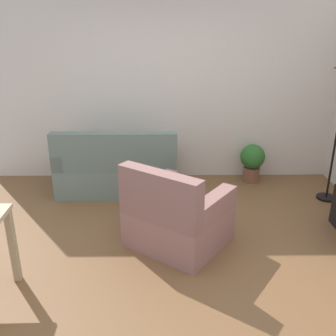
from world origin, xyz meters
TOP-DOWN VIEW (x-y plane):
  - ground_plane at (0.00, 0.00)m, footprint 5.20×4.40m
  - wall_rear at (0.00, 2.20)m, footprint 5.20×0.10m
  - couch at (-0.59, 1.59)m, footprint 1.62×0.84m
  - potted_plant at (1.36, 1.90)m, footprint 0.36×0.36m
  - armchair at (0.18, 0.18)m, footprint 1.22×1.21m

SIDE VIEW (x-z plane):
  - ground_plane at x=0.00m, z-range -0.02..0.00m
  - couch at x=-0.59m, z-range -0.15..0.77m
  - armchair at x=0.18m, z-range -0.14..0.78m
  - potted_plant at x=1.36m, z-range 0.05..0.62m
  - wall_rear at x=0.00m, z-range 0.00..2.70m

